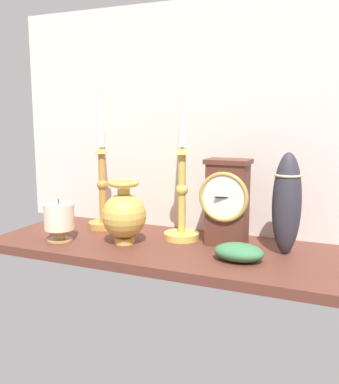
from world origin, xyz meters
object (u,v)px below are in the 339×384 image
object	(u,v)px
candlestick_tall_left	(182,188)
mantel_clock	(227,201)
candlestick_tall_center	(102,182)
pillar_candle_front	(59,219)
brass_vase_bulbous	(124,214)
tall_ceramic_vase	(287,203)

from	to	relation	value
candlestick_tall_left	mantel_clock	bearing A→B (deg)	-2.65
mantel_clock	candlestick_tall_left	distance (cm)	13.01
candlestick_tall_center	pillar_candle_front	world-z (taller)	candlestick_tall_center
brass_vase_bulbous	tall_ceramic_vase	size ratio (longest dim) A/B	0.68
pillar_candle_front	tall_ceramic_vase	distance (cm)	59.35
pillar_candle_front	tall_ceramic_vase	world-z (taller)	tall_ceramic_vase
mantel_clock	pillar_candle_front	distance (cm)	44.99
mantel_clock	brass_vase_bulbous	world-z (taller)	mantel_clock
mantel_clock	pillar_candle_front	world-z (taller)	mantel_clock
candlestick_tall_center	brass_vase_bulbous	xyz separation A→B (cm)	(13.89, -11.77, -6.17)
candlestick_tall_left	tall_ceramic_vase	world-z (taller)	candlestick_tall_left
candlestick_tall_center	pillar_candle_front	xyz separation A→B (cm)	(-3.46, -16.37, -8.19)
candlestick_tall_left	brass_vase_bulbous	world-z (taller)	candlestick_tall_left
brass_vase_bulbous	candlestick_tall_center	bearing A→B (deg)	139.73
candlestick_tall_center	brass_vase_bulbous	distance (cm)	19.22
mantel_clock	pillar_candle_front	size ratio (longest dim) A/B	1.98
pillar_candle_front	tall_ceramic_vase	size ratio (longest dim) A/B	0.46
candlestick_tall_center	brass_vase_bulbous	size ratio (longest dim) A/B	2.65
brass_vase_bulbous	pillar_candle_front	xyz separation A→B (cm)	(-17.35, -4.60, -2.02)
mantel_clock	candlestick_tall_center	bearing A→B (deg)	176.33
pillar_candle_front	brass_vase_bulbous	bearing A→B (deg)	14.84
mantel_clock	candlestick_tall_center	world-z (taller)	candlestick_tall_center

